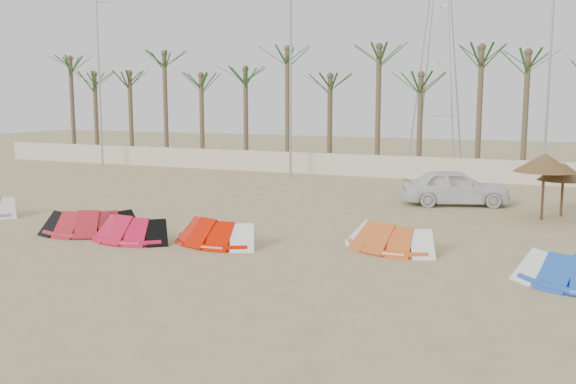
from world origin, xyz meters
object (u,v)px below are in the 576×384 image
at_px(kite_red_right, 218,229).
at_px(parasol_mid, 563,172).
at_px(parasol_left, 545,163).
at_px(car, 455,187).
at_px(kite_red_left, 96,221).
at_px(kite_red_mid, 134,227).
at_px(kite_orange, 391,235).

distance_m(kite_red_right, parasol_mid, 13.93).
bearing_deg(parasol_left, car, 148.46).
bearing_deg(car, kite_red_right, 132.02).
distance_m(kite_red_left, car, 15.11).
bearing_deg(kite_red_mid, parasol_mid, 38.53).
bearing_deg(parasol_left, kite_red_right, -138.56).
bearing_deg(kite_red_right, parasol_left, 41.44).
relative_size(kite_orange, parasol_left, 1.35).
relative_size(kite_red_mid, car, 0.68).
bearing_deg(kite_red_right, car, 61.32).
distance_m(kite_red_mid, parasol_mid, 16.50).
relative_size(kite_red_left, car, 0.81).
distance_m(kite_red_mid, car, 14.19).
bearing_deg(kite_red_mid, kite_orange, 14.67).
xyz_separation_m(kite_orange, parasol_left, (4.09, 6.96, 1.79)).
bearing_deg(parasol_mid, kite_orange, -120.35).
height_order(kite_red_mid, kite_orange, same).
bearing_deg(kite_red_right, kite_red_mid, -164.81).
xyz_separation_m(kite_red_left, parasol_mid, (14.69, 9.90, 1.36)).
height_order(kite_red_left, parasol_left, parasol_left).
relative_size(kite_orange, parasol_mid, 1.62).
bearing_deg(kite_red_left, car, 46.64).
distance_m(parasol_mid, car, 4.56).
relative_size(kite_red_left, parasol_left, 1.46).
bearing_deg(kite_red_left, parasol_left, 31.94).
distance_m(kite_red_mid, kite_orange, 8.38).
height_order(kite_red_left, kite_red_right, same).
bearing_deg(kite_orange, parasol_left, 59.58).
bearing_deg(parasol_left, kite_red_left, -148.06).
distance_m(kite_red_left, parasol_left, 16.62).
distance_m(kite_orange, parasol_mid, 9.50).
xyz_separation_m(kite_red_left, car, (10.37, 10.98, 0.37)).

